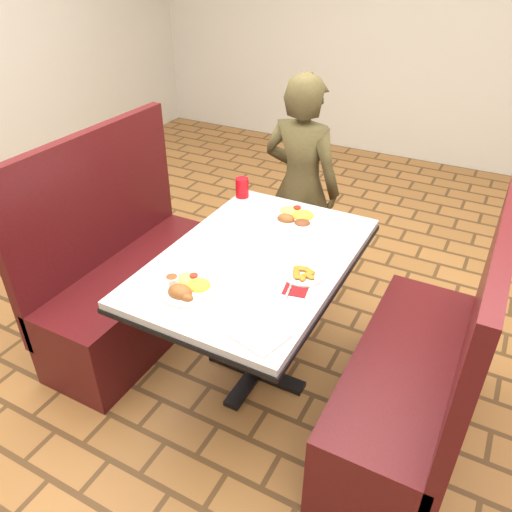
% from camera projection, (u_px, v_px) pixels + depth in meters
% --- Properties ---
extents(dining_table, '(0.81, 1.21, 0.75)m').
position_uv_depth(dining_table, '(256.00, 273.00, 2.34)').
color(dining_table, silver).
rests_on(dining_table, ground).
extents(booth_bench_left, '(0.47, 1.20, 1.17)m').
position_uv_depth(booth_bench_left, '(132.00, 283.00, 2.83)').
color(booth_bench_left, '#501214').
rests_on(booth_bench_left, ground).
extents(booth_bench_right, '(0.47, 1.20, 1.17)m').
position_uv_depth(booth_bench_right, '(416.00, 382.00, 2.20)').
color(booth_bench_right, '#501214').
rests_on(booth_bench_right, ground).
extents(diner_person, '(0.52, 0.36, 1.37)m').
position_uv_depth(diner_person, '(301.00, 187.00, 3.06)').
color(diner_person, brown).
rests_on(diner_person, ground).
extents(near_dinner_plate, '(0.25, 0.25, 0.08)m').
position_uv_depth(near_dinner_plate, '(187.00, 286.00, 2.05)').
color(near_dinner_plate, white).
rests_on(near_dinner_plate, dining_table).
extents(far_dinner_plate, '(0.28, 0.28, 0.07)m').
position_uv_depth(far_dinner_plate, '(296.00, 215.00, 2.56)').
color(far_dinner_plate, white).
rests_on(far_dinner_plate, dining_table).
extents(plantain_plate, '(0.17, 0.17, 0.03)m').
position_uv_depth(plantain_plate, '(303.00, 274.00, 2.14)').
color(plantain_plate, white).
rests_on(plantain_plate, dining_table).
extents(maroon_napkin, '(0.11, 0.11, 0.00)m').
position_uv_depth(maroon_napkin, '(296.00, 289.00, 2.07)').
color(maroon_napkin, maroon).
rests_on(maroon_napkin, dining_table).
extents(spoon_utensil, '(0.04, 0.14, 0.00)m').
position_uv_depth(spoon_utensil, '(289.00, 289.00, 2.06)').
color(spoon_utensil, silver).
rests_on(spoon_utensil, dining_table).
extents(red_tumbler, '(0.07, 0.07, 0.11)m').
position_uv_depth(red_tumbler, '(242.00, 188.00, 2.78)').
color(red_tumbler, red).
rests_on(red_tumbler, dining_table).
extents(paper_napkin, '(0.25, 0.21, 0.01)m').
position_uv_depth(paper_napkin, '(256.00, 333.00, 1.83)').
color(paper_napkin, white).
rests_on(paper_napkin, dining_table).
extents(knife_utensil, '(0.09, 0.14, 0.00)m').
position_uv_depth(knife_utensil, '(193.00, 291.00, 2.04)').
color(knife_utensil, silver).
rests_on(knife_utensil, dining_table).
extents(fork_utensil, '(0.08, 0.12, 0.00)m').
position_uv_depth(fork_utensil, '(187.00, 297.00, 2.01)').
color(fork_utensil, silver).
rests_on(fork_utensil, dining_table).
extents(lettuce_shreds, '(0.28, 0.32, 0.00)m').
position_uv_depth(lettuce_shreds, '(270.00, 252.00, 2.31)').
color(lettuce_shreds, '#86B046').
rests_on(lettuce_shreds, dining_table).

